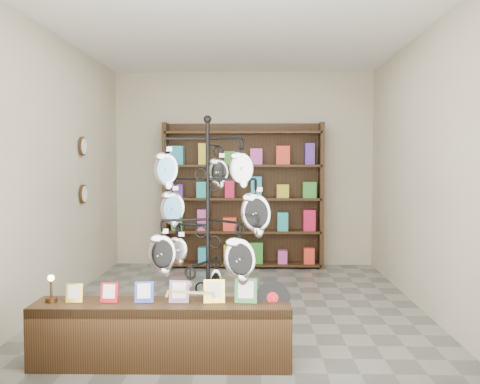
# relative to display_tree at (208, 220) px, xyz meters

# --- Properties ---
(ground) EXTENTS (5.00, 5.00, 0.00)m
(ground) POSITION_rel_display_tree_xyz_m (0.17, 1.62, -1.13)
(ground) COLOR slate
(ground) RESTS_ON ground
(room_envelope) EXTENTS (5.00, 5.00, 5.00)m
(room_envelope) POSITION_rel_display_tree_xyz_m (0.17, 1.62, 0.72)
(room_envelope) COLOR beige
(room_envelope) RESTS_ON ground
(display_tree) EXTENTS (1.03, 0.99, 1.96)m
(display_tree) POSITION_rel_display_tree_xyz_m (0.00, 0.00, 0.00)
(display_tree) COLOR black
(display_tree) RESTS_ON ground
(front_shelf) EXTENTS (2.02, 0.45, 0.71)m
(front_shelf) POSITION_rel_display_tree_xyz_m (-0.35, -0.11, -0.88)
(front_shelf) COLOR black
(front_shelf) RESTS_ON ground
(back_shelving) EXTENTS (2.42, 0.36, 2.20)m
(back_shelving) POSITION_rel_display_tree_xyz_m (0.17, 3.92, -0.10)
(back_shelving) COLOR black
(back_shelving) RESTS_ON ground
(wall_clocks) EXTENTS (0.03, 0.24, 0.84)m
(wall_clocks) POSITION_rel_display_tree_xyz_m (-1.80, 2.42, 0.37)
(wall_clocks) COLOR black
(wall_clocks) RESTS_ON ground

